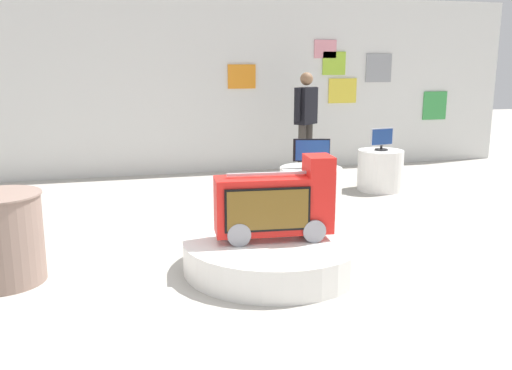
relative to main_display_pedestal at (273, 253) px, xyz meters
name	(u,v)px	position (x,y,z in m)	size (l,w,h in m)	color
ground_plane	(234,277)	(-0.40, -0.12, -0.14)	(30.00, 30.00, 0.00)	#B2ADA3
back_wall_display	(172,86)	(-0.38, 4.75, 1.35)	(12.53, 0.13, 2.97)	silver
main_display_pedestal	(273,253)	(0.00, 0.00, 0.00)	(1.66, 1.66, 0.29)	white
novelty_firetruck_tv	(276,206)	(0.02, -0.01, 0.46)	(1.08, 0.45, 0.76)	gray
display_pedestal_left_rear	(310,192)	(0.96, 1.64, 0.16)	(0.77, 0.77, 0.60)	white
tv_on_left_rear	(312,152)	(0.97, 1.64, 0.65)	(0.44, 0.19, 0.36)	black
display_pedestal_center_rear	(380,170)	(2.45, 2.70, 0.16)	(0.67, 0.67, 0.60)	white
tv_on_center_rear	(382,139)	(2.45, 2.69, 0.63)	(0.39, 0.19, 0.33)	black
side_table_round	(1,238)	(-2.35, 0.28, 0.26)	(0.72, 0.72, 0.78)	gray
shopper_browsing_near_truck	(306,118)	(1.56, 3.53, 0.87)	(0.45, 0.39, 1.72)	#38332D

